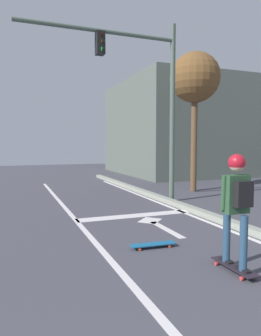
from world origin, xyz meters
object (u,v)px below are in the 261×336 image
skater (237,196)px  traffic_signal_mast (142,82)px  skateboard (234,267)px  spare_skateboard (153,244)px  roadside_tree (195,79)px

skater → traffic_signal_mast: bearing=81.2°
skateboard → skater: bearing=-90.4°
skateboard → traffic_signal_mast: 6.50m
skateboard → traffic_signal_mast: size_ratio=0.15×
spare_skateboard → roadside_tree: roadside_tree is taller
skateboard → traffic_signal_mast: traffic_signal_mast is taller
roadside_tree → traffic_signal_mast: bearing=-150.0°
traffic_signal_mast → skater: bearing=-98.8°
skateboard → roadside_tree: size_ratio=0.15×
skater → roadside_tree: roadside_tree is taller
skater → traffic_signal_mast: traffic_signal_mast is taller
traffic_signal_mast → roadside_tree: (2.93, 1.69, 0.62)m
skateboard → spare_skateboard: skateboard is taller
spare_skateboard → roadside_tree: 8.34m
skateboard → skater: skater is taller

